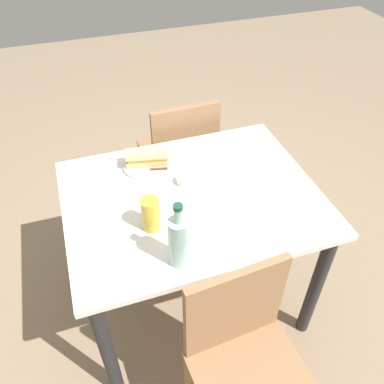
# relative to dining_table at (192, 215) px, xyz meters

# --- Properties ---
(ground_plane) EXTENTS (8.00, 8.00, 0.00)m
(ground_plane) POSITION_rel_dining_table_xyz_m (0.00, 0.00, -0.63)
(ground_plane) COLOR #8C755B
(dining_table) EXTENTS (1.08, 0.84, 0.75)m
(dining_table) POSITION_rel_dining_table_xyz_m (0.00, 0.00, 0.00)
(dining_table) COLOR silver
(dining_table) RESTS_ON ground
(chair_far) EXTENTS (0.43, 0.43, 0.87)m
(chair_far) POSITION_rel_dining_table_xyz_m (0.01, 0.62, -0.13)
(chair_far) COLOR #936B47
(chair_far) RESTS_ON ground
(chair_near) EXTENTS (0.41, 0.41, 0.87)m
(chair_near) POSITION_rel_dining_table_xyz_m (-0.13, -0.62, -0.13)
(chair_near) COLOR #936B47
(chair_near) RESTS_ON ground
(plate_near) EXTENTS (0.23, 0.23, 0.01)m
(plate_near) POSITION_rel_dining_table_xyz_m (0.13, -0.26, 0.13)
(plate_near) COLOR silver
(plate_near) RESTS_ON dining_table
(baguette_sandwich_near) EXTENTS (0.20, 0.11, 0.07)m
(baguette_sandwich_near) POSITION_rel_dining_table_xyz_m (0.13, -0.26, 0.17)
(baguette_sandwich_near) COLOR #DBB77A
(baguette_sandwich_near) RESTS_ON plate_near
(knife_near) EXTENTS (0.18, 0.05, 0.01)m
(knife_near) POSITION_rel_dining_table_xyz_m (0.13, -0.21, 0.14)
(knife_near) COLOR silver
(knife_near) RESTS_ON plate_near
(water_bottle) EXTENTS (0.08, 0.08, 0.28)m
(water_bottle) POSITION_rel_dining_table_xyz_m (0.15, 0.32, 0.23)
(water_bottle) COLOR #99C6B7
(water_bottle) RESTS_ON dining_table
(beer_glass) EXTENTS (0.07, 0.07, 0.14)m
(beer_glass) POSITION_rel_dining_table_xyz_m (0.21, 0.13, 0.19)
(beer_glass) COLOR gold
(beer_glass) RESTS_ON dining_table
(olive_bowl) EXTENTS (0.09, 0.09, 0.03)m
(olive_bowl) POSITION_rel_dining_table_xyz_m (0.00, -0.09, 0.13)
(olive_bowl) COLOR silver
(olive_bowl) RESTS_ON dining_table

